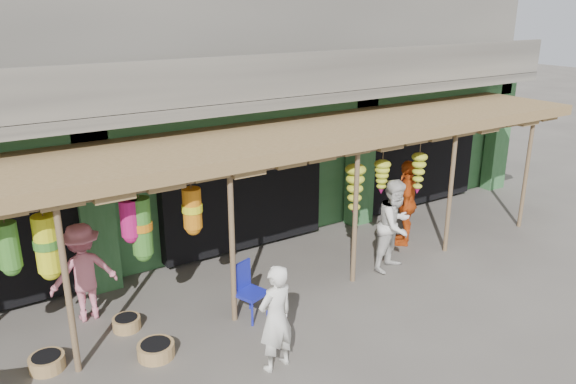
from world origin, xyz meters
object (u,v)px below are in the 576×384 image
blue_chair (247,287)px  person_front (276,318)px  person_shopper (83,272)px  person_vendor (406,203)px  person_right (395,225)px

blue_chair → person_front: bearing=-122.6°
blue_chair → person_front: (-0.33, -1.45, 0.28)m
person_shopper → blue_chair: bearing=148.4°
person_front → person_vendor: bearing=-163.5°
person_vendor → person_shopper: person_vendor is taller
person_front → person_right: size_ratio=0.88×
blue_chair → person_vendor: bearing=-9.4°
person_right → person_shopper: size_ratio=1.09×
person_shopper → person_vendor: bearing=174.9°
person_shopper → person_right: bearing=166.1°
person_vendor → person_front: bearing=-15.8°
blue_chair → person_right: person_right is taller
person_right → person_shopper: bearing=150.2°
blue_chair → person_right: 3.29m
blue_chair → person_right: (3.26, -0.00, 0.39)m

